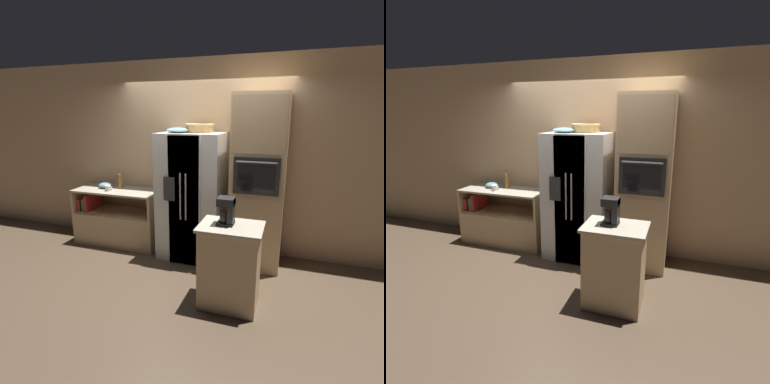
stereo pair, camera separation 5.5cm
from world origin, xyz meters
TOP-DOWN VIEW (x-y plane):
  - ground_plane at (0.00, 0.00)m, footprint 20.00×20.00m
  - wall_back at (0.00, 0.45)m, footprint 12.00×0.06m
  - counter_left at (-1.33, 0.13)m, footprint 1.37×0.59m
  - refrigerator at (-0.06, 0.07)m, footprint 0.88×0.73m
  - wall_oven at (0.85, 0.10)m, footprint 0.68×0.69m
  - island_counter at (0.70, -0.95)m, footprint 0.66×0.51m
  - wicker_basket at (0.02, 0.16)m, footprint 0.40×0.40m
  - fruit_bowl at (-0.24, 0.00)m, footprint 0.31×0.31m
  - bottle_tall at (-1.32, 0.23)m, footprint 0.07×0.07m
  - mug at (-1.41, 0.02)m, footprint 0.12×0.08m
  - mixing_bowl at (-1.57, 0.17)m, footprint 0.21×0.21m
  - coffee_maker at (0.66, -0.93)m, footprint 0.17×0.17m

SIDE VIEW (x-z plane):
  - ground_plane at x=0.00m, z-range 0.00..0.00m
  - counter_left at x=-1.33m, z-range -0.12..0.76m
  - island_counter at x=0.70m, z-range 0.00..0.91m
  - refrigerator at x=-0.06m, z-range 0.00..1.79m
  - mug at x=-1.41m, z-range 0.88..0.96m
  - mixing_bowl at x=-1.57m, z-range 0.88..0.97m
  - bottle_tall at x=-1.32m, z-range 0.86..1.17m
  - coffee_maker at x=0.66m, z-range 0.92..1.21m
  - wall_oven at x=0.85m, z-range 0.00..2.29m
  - wall_back at x=0.00m, z-range 0.00..2.80m
  - fruit_bowl at x=-0.24m, z-range 1.79..1.86m
  - wicker_basket at x=0.02m, z-range 1.79..1.91m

